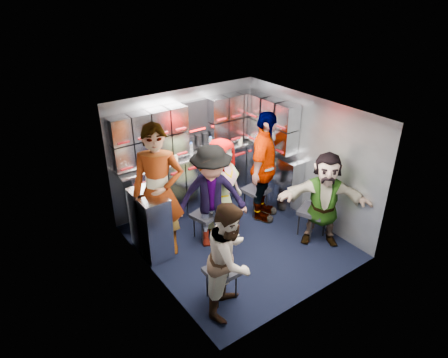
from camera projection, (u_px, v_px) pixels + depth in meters
floor at (238, 241)px, 6.27m from camera, size 3.00×3.00×0.00m
wall_back at (186, 149)px, 6.87m from camera, size 2.80×0.04×2.10m
wall_left at (152, 213)px, 5.06m from camera, size 0.04×3.00×2.10m
wall_right at (307, 159)px, 6.51m from camera, size 0.04×3.00×2.10m
ceiling at (240, 113)px, 5.30m from camera, size 2.80×3.00×0.02m
cart_bank_back at (193, 182)px, 6.97m from camera, size 2.68×0.38×0.99m
cart_bank_left at (151, 224)px, 5.83m from camera, size 0.38×0.76×0.99m
counter at (192, 155)px, 6.73m from camera, size 2.68×0.42×0.03m
locker_bank_back at (189, 128)px, 6.56m from camera, size 2.68×0.28×0.82m
locker_bank_right at (273, 123)px, 6.73m from camera, size 0.28×1.00×0.82m
right_cabinet at (273, 178)px, 7.12m from camera, size 0.28×1.20×1.00m
coffee_niche at (197, 125)px, 6.70m from camera, size 0.46×0.16×0.84m
red_latch_strip at (199, 167)px, 6.65m from camera, size 2.60×0.02×0.03m
jump_seat_near_left at (222, 273)px, 5.02m from camera, size 0.39×0.37×0.45m
jump_seat_mid_left at (205, 216)px, 6.19m from camera, size 0.46×0.44×0.45m
jump_seat_center at (215, 203)px, 6.58m from camera, size 0.45×0.44×0.42m
jump_seat_mid_right at (256, 191)px, 6.85m from camera, size 0.44×0.43×0.47m
jump_seat_near_right at (313, 212)px, 6.22m from camera, size 0.54×0.52×0.49m
attendant_standing at (159, 192)px, 5.62m from camera, size 0.88×0.81×2.01m
attendant_arc_a at (230, 259)px, 4.73m from camera, size 0.92×0.88×1.50m
attendant_arc_b at (212, 197)px, 5.86m from camera, size 1.22×1.01×1.64m
attendant_arc_c at (221, 186)px, 6.26m from camera, size 0.87×0.68×1.57m
attendant_arc_d at (264, 168)px, 6.48m from camera, size 1.17×1.00×1.88m
attendant_arc_e at (324, 199)px, 5.95m from camera, size 1.32×1.28×1.50m
bottle_left at (144, 161)px, 6.16m from camera, size 0.07×0.07×0.27m
bottle_mid at (191, 150)px, 6.61m from camera, size 0.06×0.06×0.22m
bottle_right at (211, 144)px, 6.81m from camera, size 0.06×0.06×0.24m
cup_left at (175, 158)px, 6.47m from camera, size 0.08×0.08×0.11m
cup_right at (240, 140)px, 7.17m from camera, size 0.08×0.08×0.11m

